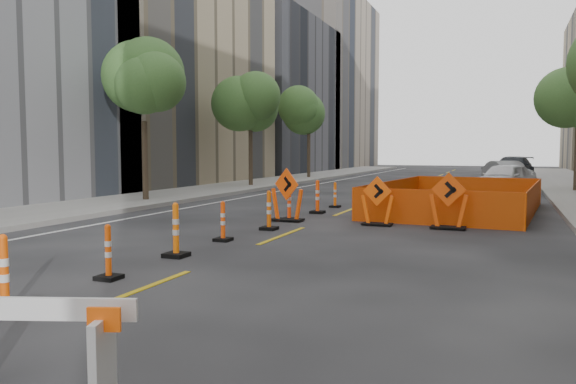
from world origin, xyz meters
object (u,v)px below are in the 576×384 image
at_px(channelizer_3, 176,230).
at_px(channelizer_5, 269,210).
at_px(channelizer_4, 223,221).
at_px(chevron_sign_right, 449,201).
at_px(chevron_sign_left, 287,195).
at_px(parked_car_near, 505,179).
at_px(parked_car_mid, 507,173).
at_px(channelizer_7, 317,197).
at_px(barricade_board, 35,349).
at_px(channelizer_8, 335,195).
at_px(chevron_sign_center, 377,201).
at_px(parked_car_far, 513,168).
at_px(channelizer_6, 289,204).
at_px(channelizer_2, 108,252).
at_px(channelizer_1, 4,274).

relative_size(channelizer_3, channelizer_5, 1.04).
bearing_deg(channelizer_4, chevron_sign_right, 40.03).
xyz_separation_m(chevron_sign_left, parked_car_near, (6.06, 13.26, -0.04)).
bearing_deg(parked_car_mid, channelizer_5, -128.78).
bearing_deg(channelizer_7, barricade_board, -81.19).
height_order(channelizer_8, barricade_board, channelizer_8).
bearing_deg(chevron_sign_center, parked_car_far, 91.77).
relative_size(channelizer_6, channelizer_7, 0.90).
distance_m(chevron_sign_left, chevron_sign_center, 2.75).
bearing_deg(channelizer_3, parked_car_mid, 77.32).
xyz_separation_m(channelizer_5, channelizer_6, (-0.23, 2.10, -0.02)).
bearing_deg(parked_car_mid, channelizer_6, -130.71).
height_order(channelizer_2, chevron_sign_center, chevron_sign_center).
distance_m(channelizer_3, channelizer_5, 4.20).
height_order(channelizer_3, parked_car_mid, parked_car_mid).
height_order(channelizer_1, barricade_board, channelizer_1).
height_order(channelizer_7, barricade_board, channelizer_7).
height_order(channelizer_1, channelizer_8, channelizer_1).
height_order(channelizer_7, chevron_sign_center, chevron_sign_center).
xyz_separation_m(channelizer_6, channelizer_7, (0.21, 2.10, 0.06)).
bearing_deg(channelizer_5, chevron_sign_center, 37.33).
bearing_deg(channelizer_1, chevron_sign_center, 75.43).
height_order(channelizer_2, chevron_sign_right, chevron_sign_right).
bearing_deg(chevron_sign_right, channelizer_8, 143.66).
xyz_separation_m(chevron_sign_left, parked_car_mid, (6.17, 21.38, -0.07)).
relative_size(channelizer_5, chevron_sign_left, 0.66).
bearing_deg(chevron_sign_center, channelizer_4, -115.16).
distance_m(channelizer_4, chevron_sign_center, 4.91).
distance_m(channelizer_3, channelizer_8, 10.50).
distance_m(channelizer_7, chevron_sign_left, 2.33).
xyz_separation_m(channelizer_3, channelizer_4, (-0.05, 2.10, -0.08)).
xyz_separation_m(channelizer_4, parked_car_far, (6.58, 31.07, 0.36)).
height_order(barricade_board, parked_car_near, parked_car_near).
relative_size(channelizer_4, channelizer_7, 0.84).
relative_size(channelizer_7, chevron_sign_left, 0.71).
xyz_separation_m(channelizer_2, channelizer_7, (0.17, 10.49, 0.10)).
distance_m(channelizer_7, chevron_sign_right, 5.06).
height_order(channelizer_4, barricade_board, channelizer_4).
bearing_deg(chevron_sign_right, channelizer_1, -106.31).
distance_m(chevron_sign_center, barricade_board, 12.13).
bearing_deg(chevron_sign_center, channelizer_5, -132.96).
bearing_deg(channelizer_3, channelizer_8, 88.90).
relative_size(channelizer_6, barricade_board, 0.57).
relative_size(chevron_sign_left, barricade_board, 0.90).
distance_m(channelizer_4, parked_car_far, 31.76).
distance_m(channelizer_1, channelizer_5, 8.40).
xyz_separation_m(channelizer_3, parked_car_near, (6.07, 19.35, 0.21)).
bearing_deg(channelizer_2, channelizer_1, -89.05).
bearing_deg(channelizer_2, channelizer_8, 89.25).
distance_m(channelizer_7, parked_car_far, 25.57).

